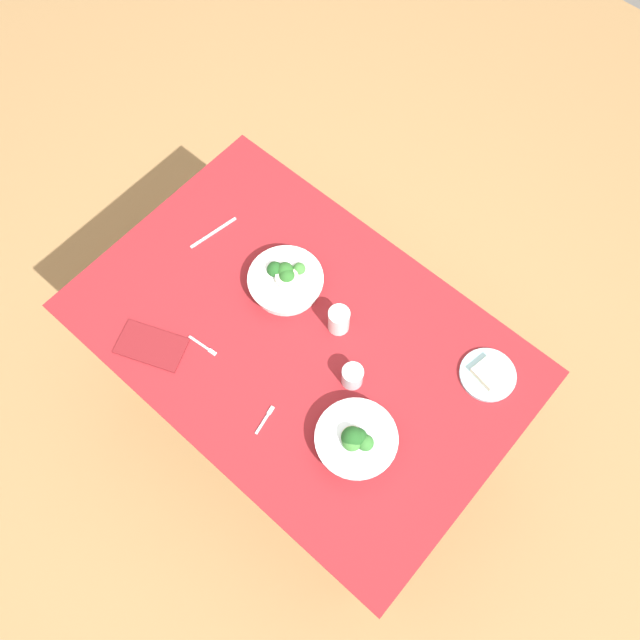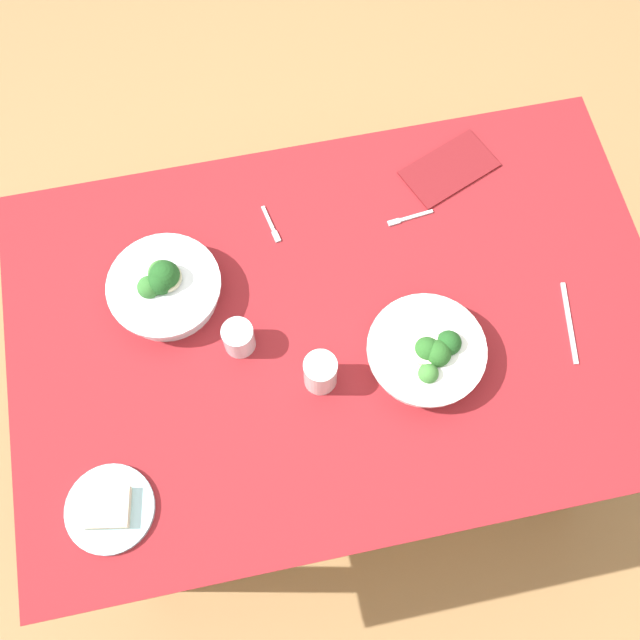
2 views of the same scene
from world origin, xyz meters
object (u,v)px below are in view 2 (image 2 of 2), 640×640
broccoli_bowl_near (165,287)px  table_knife_left (569,323)px  fork_by_near_bowl (408,218)px  water_glass_center (320,373)px  broccoli_bowl_far (427,353)px  bread_side_plate (109,509)px  fork_by_far_bowl (271,226)px  water_glass_side (238,336)px  napkin_folded_upper (449,169)px

broccoli_bowl_near → table_knife_left: 0.88m
broccoli_bowl_near → fork_by_near_bowl: size_ratio=2.25×
broccoli_bowl_near → water_glass_center: broccoli_bowl_near is taller
broccoli_bowl_far → table_knife_left: bearing=-177.4°
bread_side_plate → fork_by_far_bowl: bearing=-127.2°
broccoli_bowl_far → water_glass_center: (0.23, 0.00, 0.01)m
bread_side_plate → fork_by_near_bowl: 0.90m
fork_by_near_bowl → table_knife_left: same height
fork_by_far_bowl → water_glass_side: bearing=-35.0°
bread_side_plate → table_knife_left: (-1.02, -0.20, -0.01)m
fork_by_far_bowl → table_knife_left: size_ratio=0.52×
bread_side_plate → napkin_folded_upper: size_ratio=0.82×
water_glass_center → table_knife_left: 0.56m
bread_side_plate → fork_by_far_bowl: 0.70m
table_knife_left → napkin_folded_upper: (0.15, -0.43, 0.00)m
broccoli_bowl_near → broccoli_bowl_far: bearing=153.4°
broccoli_bowl_near → water_glass_side: 0.20m
broccoli_bowl_near → napkin_folded_upper: broccoli_bowl_near is taller
bread_side_plate → water_glass_center: 0.50m
fork_by_far_bowl → fork_by_near_bowl: (-0.31, 0.04, 0.00)m
bread_side_plate → napkin_folded_upper: bearing=-144.1°
broccoli_bowl_far → fork_by_far_bowl: 0.46m
fork_by_near_bowl → napkin_folded_upper: (-0.13, -0.11, 0.00)m
water_glass_center → water_glass_side: bearing=-37.4°
fork_by_near_bowl → table_knife_left: size_ratio=0.58×
broccoli_bowl_far → water_glass_side: broccoli_bowl_far is taller
broccoli_bowl_far → fork_by_far_bowl: size_ratio=2.52×
bread_side_plate → water_glass_center: bearing=-158.8°
bread_side_plate → napkin_folded_upper: (-0.86, -0.63, -0.01)m
bread_side_plate → table_knife_left: bread_side_plate is taller
broccoli_bowl_far → fork_by_far_bowl: bearing=-55.3°
fork_by_near_bowl → table_knife_left: 0.43m
fork_by_far_bowl → fork_by_near_bowl: 0.31m
broccoli_bowl_near → fork_by_near_bowl: broccoli_bowl_near is taller
bread_side_plate → broccoli_bowl_near: bearing=-111.3°
broccoli_bowl_near → table_knife_left: size_ratio=1.30×
bread_side_plate → table_knife_left: size_ratio=0.94×
water_glass_center → table_knife_left: (-0.56, -0.02, -0.05)m
bread_side_plate → fork_by_near_bowl: (-0.74, -0.52, -0.01)m
fork_by_far_bowl → table_knife_left: same height
water_glass_side → fork_by_near_bowl: bearing=-152.6°
broccoli_bowl_near → fork_by_near_bowl: 0.57m
broccoli_bowl_far → bread_side_plate: bearing=14.7°
fork_by_near_bowl → napkin_folded_upper: napkin_folded_upper is taller
broccoli_bowl_near → napkin_folded_upper: size_ratio=1.14×
water_glass_center → fork_by_near_bowl: size_ratio=0.87×
napkin_folded_upper → broccoli_bowl_near: bearing=15.1°
bread_side_plate → table_knife_left: bearing=-169.1°
broccoli_bowl_near → table_knife_left: bearing=163.9°
broccoli_bowl_near → water_glass_center: 0.39m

